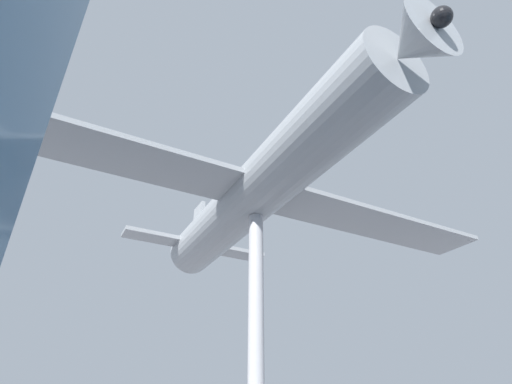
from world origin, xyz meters
The scene contains 2 objects.
support_pylon_central centered at (0.00, 0.00, 3.90)m, with size 0.49×0.49×7.80m.
suspended_airplane centered at (-0.04, 0.18, 8.80)m, with size 21.22×15.15×3.26m.
Camera 1 is at (3.06, 11.93, 1.65)m, focal length 28.00 mm.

